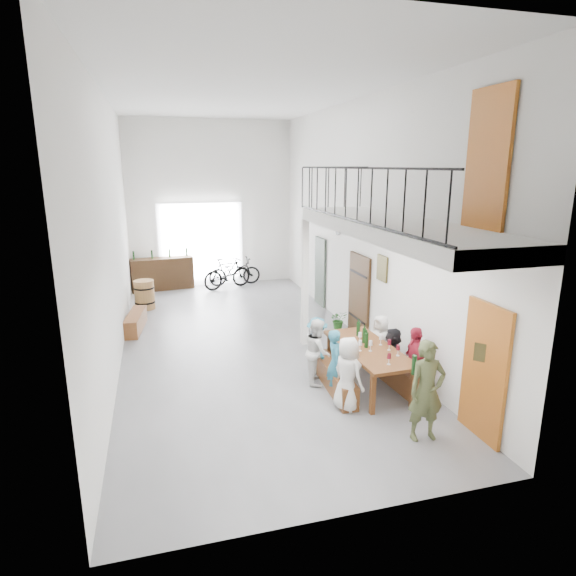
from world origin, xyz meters
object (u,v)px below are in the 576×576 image
object	(u,v)px
serving_counter	(162,274)
host_standing	(427,391)
tasting_table	(368,351)
side_bench	(136,322)
bench_inner	(334,378)
bicycle_near	(235,272)
oak_barrel	(144,295)

from	to	relation	value
serving_counter	host_standing	size ratio (longest dim) A/B	1.29
tasting_table	side_bench	xyz separation A→B (m)	(-4.25, 4.50, -0.49)
bench_inner	bicycle_near	xyz separation A→B (m)	(-0.46, 8.43, 0.26)
bench_inner	tasting_table	bearing A→B (deg)	-5.21
bench_inner	side_bench	distance (m)	5.72
host_standing	bicycle_near	size ratio (longest dim) A/B	0.87
tasting_table	bench_inner	world-z (taller)	tasting_table
tasting_table	bicycle_near	world-z (taller)	bicycle_near
side_bench	bicycle_near	size ratio (longest dim) A/B	0.86
tasting_table	oak_barrel	world-z (taller)	oak_barrel
tasting_table	serving_counter	distance (m)	9.26
oak_barrel	host_standing	xyz separation A→B (m)	(4.15, -8.18, 0.36)
bench_inner	oak_barrel	size ratio (longest dim) A/B	2.20
tasting_table	bench_inner	xyz separation A→B (m)	(-0.62, 0.09, -0.49)
serving_counter	tasting_table	bearing A→B (deg)	-75.27
tasting_table	serving_counter	bearing A→B (deg)	110.14
bicycle_near	serving_counter	bearing A→B (deg)	85.27
side_bench	bicycle_near	distance (m)	5.12
oak_barrel	serving_counter	bearing A→B (deg)	76.21
tasting_table	oak_barrel	size ratio (longest dim) A/B	2.65
bench_inner	serving_counter	distance (m)	8.96
tasting_table	host_standing	world-z (taller)	host_standing
bench_inner	host_standing	world-z (taller)	host_standing
side_bench	host_standing	distance (m)	7.71
oak_barrel	bicycle_near	world-z (taller)	bicycle_near
side_bench	host_standing	size ratio (longest dim) A/B	0.98
serving_counter	host_standing	world-z (taller)	host_standing
serving_counter	bicycle_near	world-z (taller)	serving_counter
serving_counter	bicycle_near	bearing A→B (deg)	-8.70
serving_counter	bench_inner	bearing A→B (deg)	-78.73
bicycle_near	host_standing	bearing A→B (deg)	-177.01
serving_counter	bicycle_near	size ratio (longest dim) A/B	1.12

